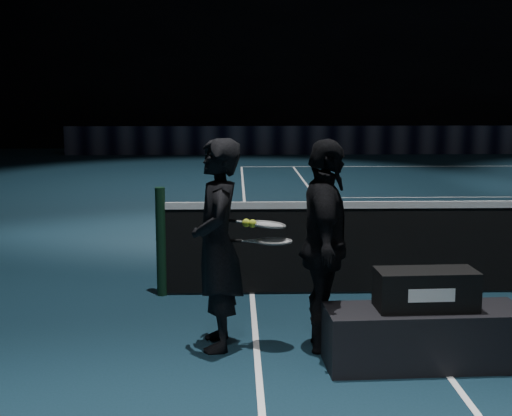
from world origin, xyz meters
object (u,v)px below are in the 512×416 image
at_px(racket_upper, 268,224).
at_px(player_bench, 424,337).
at_px(player_a, 217,245).
at_px(racket_bag, 426,289).
at_px(tennis_balls, 249,221).
at_px(player_b, 325,246).
at_px(racket_lower, 274,241).

bearing_deg(racket_upper, player_bench, -20.68).
bearing_deg(racket_upper, player_a, -178.29).
relative_size(player_a, racket_upper, 2.48).
height_order(racket_bag, racket_upper, racket_upper).
distance_m(player_a, racket_upper, 0.43).
xyz_separation_m(racket_upper, tennis_balls, (-0.15, -0.02, 0.03)).
relative_size(player_bench, racket_upper, 2.17).
relative_size(player_a, player_b, 1.00).
height_order(racket_bag, racket_lower, racket_lower).
height_order(player_a, tennis_balls, player_a).
bearing_deg(player_bench, player_a, 161.60).
bearing_deg(racket_upper, player_b, -9.08).
height_order(racket_lower, racket_upper, racket_upper).
bearing_deg(player_b, racket_bag, -113.71).
xyz_separation_m(racket_lower, racket_upper, (-0.05, 0.04, 0.13)).
xyz_separation_m(player_bench, player_a, (-1.56, 0.44, 0.62)).
xyz_separation_m(player_bench, racket_upper, (-1.15, 0.45, 0.78)).
bearing_deg(player_bench, racket_bag, 0.00).
bearing_deg(racket_lower, tennis_balls, 178.53).
height_order(player_bench, racket_lower, racket_lower).
bearing_deg(racket_upper, tennis_balls, -170.43).
relative_size(racket_lower, racket_upper, 1.00).
relative_size(racket_bag, player_a, 0.44).
bearing_deg(racket_bag, tennis_balls, 159.31).
height_order(racket_bag, player_b, player_b).
height_order(player_b, tennis_balls, player_b).
bearing_deg(racket_upper, racket_lower, -42.66).
height_order(player_b, racket_upper, player_b).
xyz_separation_m(player_a, player_b, (0.85, -0.07, 0.00)).
xyz_separation_m(racket_bag, tennis_balls, (-1.30, 0.43, 0.44)).
height_order(player_bench, racket_bag, racket_bag).
bearing_deg(tennis_balls, player_b, -5.11).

